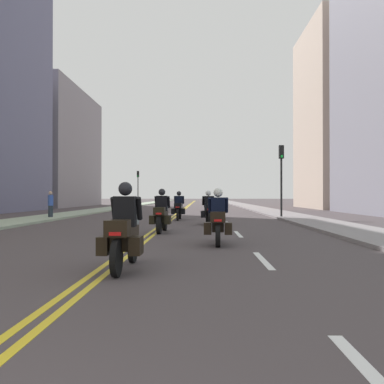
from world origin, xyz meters
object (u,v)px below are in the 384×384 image
at_px(motorcycle_4, 179,208).
at_px(pedestrian_0, 51,205).
at_px(motorcycle_1, 218,222).
at_px(motorcycle_3, 208,211).
at_px(motorcycle_0, 124,234).
at_px(motorcycle_2, 162,215).
at_px(traffic_light_near, 281,168).
at_px(traffic_light_far, 138,182).

bearing_deg(motorcycle_4, pedestrian_0, 175.88).
xyz_separation_m(motorcycle_1, motorcycle_3, (-0.14, 8.17, 0.01)).
relative_size(motorcycle_0, motorcycle_1, 1.03).
relative_size(motorcycle_2, motorcycle_3, 0.98).
height_order(motorcycle_4, traffic_light_near, traffic_light_near).
bearing_deg(traffic_light_near, motorcycle_3, -130.08).
relative_size(motorcycle_0, motorcycle_2, 1.00).
distance_m(motorcycle_2, motorcycle_3, 4.74).
distance_m(motorcycle_0, traffic_light_far, 47.80).
xyz_separation_m(motorcycle_1, pedestrian_0, (-9.36, 12.60, 0.20)).
xyz_separation_m(traffic_light_far, pedestrian_0, (-0.49, -30.52, -2.34)).
xyz_separation_m(motorcycle_0, motorcycle_2, (-0.07, 7.90, -0.02)).
bearing_deg(traffic_light_far, pedestrian_0, -90.92).
distance_m(motorcycle_0, motorcycle_1, 4.52).
distance_m(motorcycle_2, traffic_light_near, 11.83).
relative_size(motorcycle_1, motorcycle_4, 0.94).
height_order(motorcycle_4, traffic_light_far, traffic_light_far).
height_order(motorcycle_2, traffic_light_far, traffic_light_far).
distance_m(motorcycle_0, motorcycle_4, 15.91).
distance_m(motorcycle_1, traffic_light_far, 44.10).
xyz_separation_m(motorcycle_0, motorcycle_1, (1.89, 4.10, -0.03)).
xyz_separation_m(motorcycle_0, motorcycle_3, (1.76, 12.27, -0.02)).
distance_m(motorcycle_1, motorcycle_3, 8.17).
height_order(traffic_light_far, pedestrian_0, traffic_light_far).
bearing_deg(traffic_light_far, motorcycle_0, -81.59).
distance_m(traffic_light_far, pedestrian_0, 30.61).
xyz_separation_m(motorcycle_3, pedestrian_0, (-9.23, 4.43, 0.19)).
xyz_separation_m(motorcycle_4, traffic_light_near, (6.11, 1.70, 2.38)).
height_order(motorcycle_0, motorcycle_4, motorcycle_0).
distance_m(motorcycle_4, traffic_light_near, 6.77).
distance_m(motorcycle_1, traffic_light_near, 14.39).
bearing_deg(motorcycle_0, motorcycle_2, 91.45).
bearing_deg(pedestrian_0, motorcycle_4, -131.47).
distance_m(motorcycle_3, pedestrian_0, 10.24).
xyz_separation_m(motorcycle_3, traffic_light_far, (-8.74, 34.95, 2.53)).
bearing_deg(motorcycle_2, motorcycle_4, 91.10).
distance_m(motorcycle_1, motorcycle_4, 11.94).
distance_m(motorcycle_4, traffic_light_far, 32.21).
height_order(motorcycle_1, pedestrian_0, pedestrian_0).
height_order(motorcycle_1, traffic_light_far, traffic_light_far).
bearing_deg(motorcycle_3, pedestrian_0, 151.18).
height_order(motorcycle_0, traffic_light_near, traffic_light_near).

